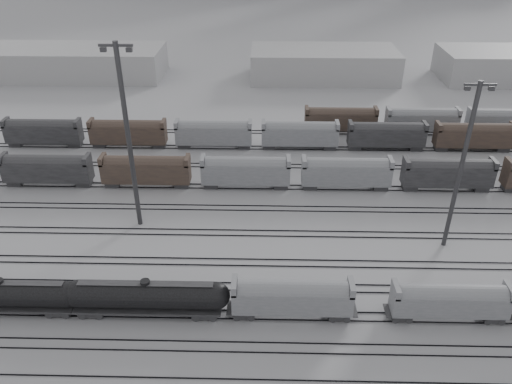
{
  "coord_description": "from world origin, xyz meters",
  "views": [
    {
      "loc": [
        -5.47,
        -42.86,
        42.17
      ],
      "look_at": [
        -7.05,
        23.35,
        4.0
      ],
      "focal_mm": 35.0,
      "sensor_mm": 36.0,
      "label": 1
    }
  ],
  "objects_px": {
    "tank_car_a": "(3,294)",
    "light_mast_c": "(462,165)",
    "hopper_car_b": "(450,299)",
    "tank_car_b": "(147,296)",
    "hopper_car_a": "(292,296)"
  },
  "relations": [
    {
      "from": "tank_car_a",
      "to": "light_mast_c",
      "type": "height_order",
      "value": "light_mast_c"
    },
    {
      "from": "hopper_car_a",
      "to": "tank_car_b",
      "type": "bearing_deg",
      "value": 180.0
    },
    {
      "from": "tank_car_b",
      "to": "hopper_car_b",
      "type": "xyz_separation_m",
      "value": [
        35.0,
        0.0,
        0.18
      ]
    },
    {
      "from": "light_mast_c",
      "to": "hopper_car_b",
      "type": "bearing_deg",
      "value": -105.83
    },
    {
      "from": "light_mast_c",
      "to": "tank_car_b",
      "type": "bearing_deg",
      "value": -159.24
    },
    {
      "from": "tank_car_a",
      "to": "tank_car_b",
      "type": "relative_size",
      "value": 0.95
    },
    {
      "from": "hopper_car_b",
      "to": "hopper_car_a",
      "type": "bearing_deg",
      "value": -180.0
    },
    {
      "from": "tank_car_a",
      "to": "tank_car_b",
      "type": "distance_m",
      "value": 17.0
    },
    {
      "from": "hopper_car_a",
      "to": "hopper_car_b",
      "type": "relative_size",
      "value": 1.05
    },
    {
      "from": "tank_car_b",
      "to": "hopper_car_a",
      "type": "relative_size",
      "value": 1.39
    },
    {
      "from": "tank_car_a",
      "to": "hopper_car_a",
      "type": "relative_size",
      "value": 1.32
    },
    {
      "from": "tank_car_a",
      "to": "light_mast_c",
      "type": "relative_size",
      "value": 0.77
    },
    {
      "from": "tank_car_b",
      "to": "light_mast_c",
      "type": "height_order",
      "value": "light_mast_c"
    },
    {
      "from": "tank_car_b",
      "to": "light_mast_c",
      "type": "relative_size",
      "value": 0.81
    },
    {
      "from": "hopper_car_b",
      "to": "tank_car_b",
      "type": "bearing_deg",
      "value": 180.0
    }
  ]
}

